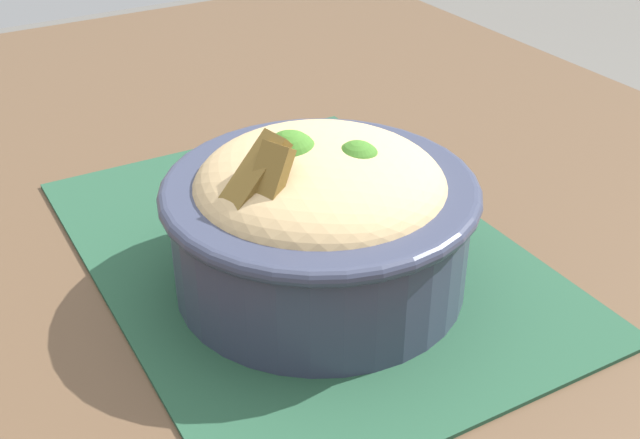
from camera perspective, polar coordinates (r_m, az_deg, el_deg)
The scene contains 4 objects.
table at distance 0.60m, azimuth -2.29°, elevation -8.82°, with size 1.30×0.97×0.70m.
placemat at distance 0.59m, azimuth -1.19°, elevation -2.38°, with size 0.39×0.28×0.00m, color #1E422D.
bowl at distance 0.53m, azimuth -0.02°, elevation 0.39°, with size 0.21×0.21×0.12m.
fork at distance 0.65m, azimuth -5.93°, elevation 1.40°, with size 0.02×0.12×0.00m.
Camera 1 is at (-0.41, 0.21, 1.03)m, focal length 45.56 mm.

